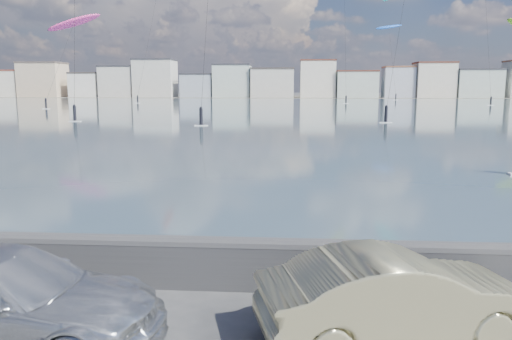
{
  "coord_description": "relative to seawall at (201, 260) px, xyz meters",
  "views": [
    {
      "loc": [
        1.79,
        -6.7,
        3.99
      ],
      "look_at": [
        1.0,
        4.0,
        2.2
      ],
      "focal_mm": 35.0,
      "sensor_mm": 36.0,
      "label": 1
    }
  ],
  "objects": [
    {
      "name": "bay_water",
      "position": [
        0.0,
        88.8,
        -0.58
      ],
      "size": [
        500.0,
        177.0,
        0.0
      ],
      "primitive_type": "cube",
      "color": "#3C565C",
      "rests_on": "ground"
    },
    {
      "name": "far_shore_strip",
      "position": [
        0.0,
        197.3,
        -0.57
      ],
      "size": [
        500.0,
        60.0,
        0.0
      ],
      "primitive_type": "cube",
      "color": "#4C473D",
      "rests_on": "ground"
    },
    {
      "name": "seawall",
      "position": [
        0.0,
        0.0,
        0.0
      ],
      "size": [
        400.0,
        0.36,
        1.08
      ],
      "color": "#28282B",
      "rests_on": "ground"
    },
    {
      "name": "far_buildings",
      "position": [
        1.31,
        183.3,
        5.44
      ],
      "size": [
        240.79,
        13.26,
        14.6
      ],
      "color": "beige",
      "rests_on": "ground"
    },
    {
      "name": "car_silver",
      "position": [
        -2.7,
        -2.39,
        0.17
      ],
      "size": [
        5.26,
        2.39,
        1.49
      ],
      "primitive_type": "imported",
      "rotation": [
        0.0,
        0.0,
        1.51
      ],
      "color": "silver",
      "rests_on": "ground"
    },
    {
      "name": "car_champagne",
      "position": [
        3.46,
        -1.82,
        0.14
      ],
      "size": [
        4.62,
        2.64,
        1.44
      ],
      "primitive_type": "imported",
      "rotation": [
        0.0,
        0.0,
        1.84
      ],
      "color": "#C3B985",
      "rests_on": "ground"
    },
    {
      "name": "kitesurfer_11",
      "position": [
        31.73,
        155.89,
        21.8
      ],
      "size": [
        9.19,
        10.85,
        24.0
      ],
      "color": "blue",
      "rests_on": "ground"
    },
    {
      "name": "kitesurfer_12",
      "position": [
        -41.58,
        89.5,
        15.85
      ],
      "size": [
        10.68,
        13.53,
        19.09
      ],
      "color": "#E5338C",
      "rests_on": "ground"
    }
  ]
}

